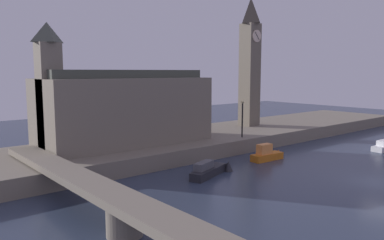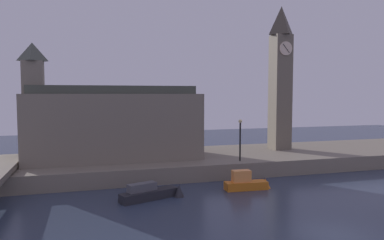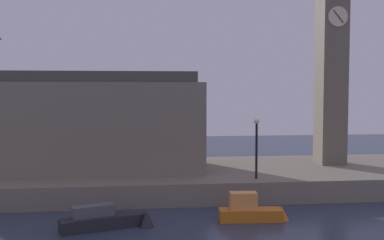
{
  "view_description": "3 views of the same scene",
  "coord_description": "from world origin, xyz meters",
  "px_view_note": "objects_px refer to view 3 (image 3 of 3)",
  "views": [
    {
      "loc": [
        -30.08,
        -12.98,
        8.68
      ],
      "look_at": [
        -4.29,
        17.76,
        3.59
      ],
      "focal_mm": 35.89,
      "sensor_mm": 36.0,
      "label": 1
    },
    {
      "loc": [
        -13.45,
        -16.98,
        8.01
      ],
      "look_at": [
        -3.42,
        17.24,
        5.47
      ],
      "focal_mm": 34.02,
      "sensor_mm": 36.0,
      "label": 2
    },
    {
      "loc": [
        -7.12,
        -15.59,
        7.5
      ],
      "look_at": [
        -3.57,
        14.43,
        5.57
      ],
      "focal_mm": 44.35,
      "sensor_mm": 36.0,
      "label": 3
    }
  ],
  "objects_px": {
    "parliament_hall": "(84,122)",
    "boat_barge_dark": "(110,220)",
    "clock_tower": "(332,57)",
    "boat_patrol_orange": "(255,211)",
    "streetlamp": "(257,142)"
  },
  "relations": [
    {
      "from": "clock_tower",
      "to": "boat_barge_dark",
      "type": "height_order",
      "value": "clock_tower"
    },
    {
      "from": "clock_tower",
      "to": "boat_patrol_orange",
      "type": "xyz_separation_m",
      "value": [
        -8.95,
        -10.58,
        -9.56
      ]
    },
    {
      "from": "parliament_hall",
      "to": "clock_tower",
      "type": "bearing_deg",
      "value": 2.29
    },
    {
      "from": "clock_tower",
      "to": "parliament_hall",
      "type": "height_order",
      "value": "clock_tower"
    },
    {
      "from": "parliament_hall",
      "to": "boat_patrol_orange",
      "type": "relative_size",
      "value": 4.08
    },
    {
      "from": "boat_barge_dark",
      "to": "boat_patrol_orange",
      "type": "relative_size",
      "value": 1.28
    },
    {
      "from": "parliament_hall",
      "to": "boat_barge_dark",
      "type": "relative_size",
      "value": 3.18
    },
    {
      "from": "clock_tower",
      "to": "streetlamp",
      "type": "distance_m",
      "value": 11.35
    },
    {
      "from": "streetlamp",
      "to": "parliament_hall",
      "type": "bearing_deg",
      "value": 157.21
    },
    {
      "from": "boat_barge_dark",
      "to": "parliament_hall",
      "type": "bearing_deg",
      "value": 103.45
    },
    {
      "from": "boat_barge_dark",
      "to": "boat_patrol_orange",
      "type": "bearing_deg",
      "value": 3.86
    },
    {
      "from": "parliament_hall",
      "to": "streetlamp",
      "type": "bearing_deg",
      "value": -22.79
    },
    {
      "from": "streetlamp",
      "to": "boat_barge_dark",
      "type": "bearing_deg",
      "value": -150.62
    },
    {
      "from": "boat_barge_dark",
      "to": "boat_patrol_orange",
      "type": "xyz_separation_m",
      "value": [
        8.15,
        0.55,
        0.09
      ]
    },
    {
      "from": "clock_tower",
      "to": "streetlamp",
      "type": "bearing_deg",
      "value": -142.75
    }
  ]
}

